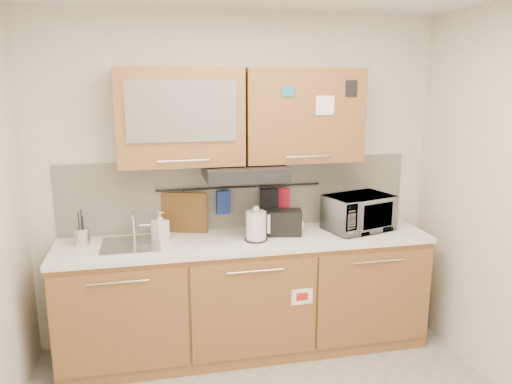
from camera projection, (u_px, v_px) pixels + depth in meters
name	position (u px, v px, depth m)	size (l,w,h in m)	color
wall_back	(239.00, 181.00, 3.99)	(3.20, 3.20, 0.00)	silver
base_cabinet	(247.00, 301.00, 3.90)	(2.80, 0.64, 0.88)	#A46D3A
countertop	(246.00, 241.00, 3.78)	(2.82, 0.62, 0.04)	white
backsplash	(239.00, 194.00, 4.00)	(2.80, 0.02, 0.56)	silver
upper_cabinets	(242.00, 116.00, 3.70)	(1.82, 0.37, 0.70)	#A46D3A
range_hood	(245.00, 172.00, 3.73)	(0.60, 0.46, 0.10)	black
sink	(131.00, 244.00, 3.62)	(0.42, 0.40, 0.26)	silver
utensil_rail	(240.00, 187.00, 3.95)	(0.02, 0.02, 1.30)	black
utensil_crock	(82.00, 237.00, 3.59)	(0.12, 0.12, 0.27)	silver
kettle	(256.00, 227.00, 3.70)	(0.19, 0.17, 0.27)	silver
toaster	(284.00, 222.00, 3.84)	(0.28, 0.20, 0.20)	black
microwave	(359.00, 213.00, 3.96)	(0.51, 0.34, 0.28)	#999999
soap_bottle	(160.00, 225.00, 3.73)	(0.10, 0.10, 0.22)	#999999
cutting_board	(185.00, 220.00, 3.90)	(0.36, 0.03, 0.45)	brown
oven_mitt	(223.00, 202.00, 3.93)	(0.11, 0.03, 0.18)	navy
dark_pouch	(269.00, 203.00, 4.02)	(0.15, 0.04, 0.24)	black
pot_holder	(281.00, 199.00, 4.03)	(0.15, 0.02, 0.18)	#AA162B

